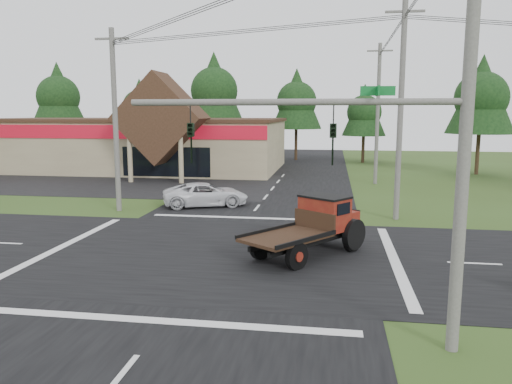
# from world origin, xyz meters

# --- Properties ---
(ground) EXTENTS (120.00, 120.00, 0.00)m
(ground) POSITION_xyz_m (0.00, 0.00, 0.00)
(ground) COLOR #324619
(ground) RESTS_ON ground
(road_ns) EXTENTS (12.00, 120.00, 0.02)m
(road_ns) POSITION_xyz_m (0.00, 0.00, 0.01)
(road_ns) COLOR black
(road_ns) RESTS_ON ground
(road_ew) EXTENTS (120.00, 12.00, 0.02)m
(road_ew) POSITION_xyz_m (0.00, 0.00, 0.01)
(road_ew) COLOR black
(road_ew) RESTS_ON ground
(parking_apron) EXTENTS (28.00, 14.00, 0.02)m
(parking_apron) POSITION_xyz_m (-14.00, 19.00, 0.01)
(parking_apron) COLOR black
(parking_apron) RESTS_ON ground
(cvs_building) EXTENTS (30.40, 18.20, 9.19)m
(cvs_building) POSITION_xyz_m (-15.70, 29.57, 2.78)
(cvs_building) COLOR gray
(cvs_building) RESTS_ON ground
(traffic_signal_mast) EXTENTS (8.12, 0.24, 7.00)m
(traffic_signal_mast) POSITION_xyz_m (5.82, -7.50, 4.43)
(traffic_signal_mast) COLOR #595651
(traffic_signal_mast) RESTS_ON ground
(utility_pole_nr) EXTENTS (2.00, 0.30, 11.00)m
(utility_pole_nr) POSITION_xyz_m (7.50, -7.50, 5.64)
(utility_pole_nr) COLOR #595651
(utility_pole_nr) RESTS_ON ground
(utility_pole_nw) EXTENTS (2.00, 0.30, 10.50)m
(utility_pole_nw) POSITION_xyz_m (-8.00, 8.00, 5.39)
(utility_pole_nw) COLOR #595651
(utility_pole_nw) RESTS_ON ground
(utility_pole_ne) EXTENTS (2.00, 0.30, 11.50)m
(utility_pole_ne) POSITION_xyz_m (8.00, 8.00, 5.89)
(utility_pole_ne) COLOR #595651
(utility_pole_ne) RESTS_ON ground
(utility_pole_n) EXTENTS (2.00, 0.30, 11.20)m
(utility_pole_n) POSITION_xyz_m (8.00, 22.00, 5.74)
(utility_pole_n) COLOR #595651
(utility_pole_n) RESTS_ON ground
(tree_row_a) EXTENTS (6.72, 6.72, 12.12)m
(tree_row_a) POSITION_xyz_m (-30.00, 40.00, 8.05)
(tree_row_a) COLOR #332316
(tree_row_a) RESTS_ON ground
(tree_row_b) EXTENTS (5.60, 5.60, 10.10)m
(tree_row_b) POSITION_xyz_m (-20.00, 42.00, 6.70)
(tree_row_b) COLOR #332316
(tree_row_b) RESTS_ON ground
(tree_row_c) EXTENTS (7.28, 7.28, 13.13)m
(tree_row_c) POSITION_xyz_m (-10.00, 41.00, 8.72)
(tree_row_c) COLOR #332316
(tree_row_c) RESTS_ON ground
(tree_row_d) EXTENTS (6.16, 6.16, 11.11)m
(tree_row_d) POSITION_xyz_m (0.00, 42.00, 7.38)
(tree_row_d) COLOR #332316
(tree_row_d) RESTS_ON ground
(tree_row_e) EXTENTS (5.04, 5.04, 9.09)m
(tree_row_e) POSITION_xyz_m (8.00, 40.00, 6.03)
(tree_row_e) COLOR #332316
(tree_row_e) RESTS_ON ground
(tree_side_ne) EXTENTS (6.16, 6.16, 11.11)m
(tree_side_ne) POSITION_xyz_m (18.00, 30.00, 7.38)
(tree_side_ne) COLOR #332316
(tree_side_ne) RESTS_ON ground
(antique_flatbed_truck) EXTENTS (5.19, 5.89, 2.39)m
(antique_flatbed_truck) POSITION_xyz_m (3.53, 0.13, 1.20)
(antique_flatbed_truck) COLOR #63120E
(antique_flatbed_truck) RESTS_ON ground
(white_pickup) EXTENTS (5.76, 4.11, 1.46)m
(white_pickup) POSITION_xyz_m (-3.27, 10.24, 0.73)
(white_pickup) COLOR silver
(white_pickup) RESTS_ON ground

